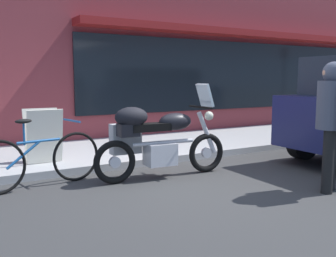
{
  "coord_description": "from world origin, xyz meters",
  "views": [
    {
      "loc": [
        -3.12,
        -4.45,
        1.45
      ],
      "look_at": [
        -0.1,
        0.65,
        0.7
      ],
      "focal_mm": 41.66,
      "sensor_mm": 36.0,
      "label": 1
    }
  ],
  "objects_px": {
    "parked_bicycle": "(39,160)",
    "pedestrian_walking": "(332,111)",
    "touring_motorcycle": "(154,138)",
    "sandwich_board_sign": "(43,136)"
  },
  "relations": [
    {
      "from": "parked_bicycle",
      "to": "sandwich_board_sign",
      "type": "height_order",
      "value": "sandwich_board_sign"
    },
    {
      "from": "touring_motorcycle",
      "to": "sandwich_board_sign",
      "type": "height_order",
      "value": "touring_motorcycle"
    },
    {
      "from": "parked_bicycle",
      "to": "sandwich_board_sign",
      "type": "distance_m",
      "value": 1.09
    },
    {
      "from": "parked_bicycle",
      "to": "pedestrian_walking",
      "type": "distance_m",
      "value": 3.87
    },
    {
      "from": "pedestrian_walking",
      "to": "sandwich_board_sign",
      "type": "distance_m",
      "value": 4.28
    },
    {
      "from": "pedestrian_walking",
      "to": "touring_motorcycle",
      "type": "bearing_deg",
      "value": 132.47
    },
    {
      "from": "touring_motorcycle",
      "to": "sandwich_board_sign",
      "type": "relative_size",
      "value": 2.47
    },
    {
      "from": "pedestrian_walking",
      "to": "parked_bicycle",
      "type": "bearing_deg",
      "value": 146.57
    },
    {
      "from": "pedestrian_walking",
      "to": "sandwich_board_sign",
      "type": "bearing_deg",
      "value": 132.63
    },
    {
      "from": "touring_motorcycle",
      "to": "parked_bicycle",
      "type": "bearing_deg",
      "value": 167.82
    }
  ]
}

